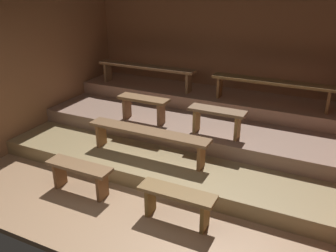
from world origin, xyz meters
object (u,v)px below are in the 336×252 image
object	(u,v)px
bench_lower_center	(148,135)
bench_middle_right	(217,116)
bench_floor_right	(177,199)
bench_middle_left	(143,104)
bench_floor_left	(80,172)
bench_upper_left	(146,69)
bench_upper_right	(272,85)

from	to	relation	value
bench_lower_center	bench_middle_right	xyz separation A→B (m)	(0.89, 0.74, 0.21)
bench_floor_right	bench_middle_left	distance (m)	2.34
bench_floor_left	bench_middle_left	world-z (taller)	bench_middle_left
bench_upper_left	bench_upper_right	bearing A→B (deg)	0.00
bench_middle_right	bench_floor_left	bearing A→B (deg)	-129.84
bench_middle_right	bench_upper_right	world-z (taller)	bench_upper_right
bench_floor_left	bench_upper_right	bearing A→B (deg)	54.98
bench_lower_center	bench_upper_left	world-z (taller)	bench_upper_left
bench_floor_left	bench_upper_left	world-z (taller)	bench_upper_left
bench_middle_left	bench_middle_right	distance (m)	1.38
bench_middle_left	bench_lower_center	bearing A→B (deg)	-56.47
bench_floor_left	bench_middle_right	size ratio (longest dim) A/B	1.09
bench_upper_left	bench_upper_right	size ratio (longest dim) A/B	1.00
bench_upper_left	bench_middle_right	bearing A→B (deg)	-31.31
bench_floor_right	bench_upper_left	size ratio (longest dim) A/B	0.46
bench_floor_right	bench_middle_right	distance (m)	1.82
bench_middle_right	bench_upper_left	bearing A→B (deg)	148.69
bench_lower_center	bench_middle_right	world-z (taller)	bench_middle_right
bench_floor_left	bench_floor_right	world-z (taller)	same
bench_floor_right	bench_middle_right	size ratio (longest dim) A/B	1.09
bench_middle_left	bench_upper_right	world-z (taller)	bench_upper_right
bench_middle_left	bench_floor_right	bearing A→B (deg)	-50.16
bench_floor_right	bench_upper_left	world-z (taller)	bench_upper_left
bench_floor_left	bench_middle_right	distance (m)	2.34
bench_floor_right	bench_lower_center	distance (m)	1.43
bench_floor_right	bench_upper_right	distance (m)	3.11
bench_upper_left	bench_middle_left	bearing A→B (deg)	-63.09
bench_lower_center	bench_floor_right	bearing A→B (deg)	-46.17
bench_floor_left	bench_floor_right	size ratio (longest dim) A/B	1.00
bench_lower_center	bench_middle_right	distance (m)	1.17
bench_floor_left	bench_upper_right	world-z (taller)	bench_upper_right
bench_lower_center	bench_middle_right	size ratio (longest dim) A/B	2.21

